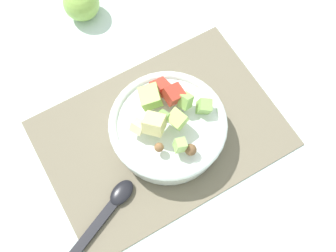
% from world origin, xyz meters
% --- Properties ---
extents(ground_plane, '(2.40, 2.40, 0.00)m').
position_xyz_m(ground_plane, '(0.00, 0.00, 0.00)').
color(ground_plane, silver).
extents(placemat, '(0.48, 0.34, 0.01)m').
position_xyz_m(placemat, '(0.00, 0.00, 0.00)').
color(placemat, '#756B56').
rests_on(placemat, ground_plane).
extents(salad_bowl, '(0.23, 0.23, 0.12)m').
position_xyz_m(salad_bowl, '(-0.01, 0.01, 0.05)').
color(salad_bowl, white).
rests_on(salad_bowl, placemat).
extents(serving_spoon, '(0.23, 0.12, 0.01)m').
position_xyz_m(serving_spoon, '(0.18, 0.09, 0.01)').
color(serving_spoon, black).
rests_on(serving_spoon, placemat).
extents(whole_apple, '(0.08, 0.08, 0.09)m').
position_xyz_m(whole_apple, '(0.01, -0.35, 0.04)').
color(whole_apple, '#8CB74C').
rests_on(whole_apple, ground_plane).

